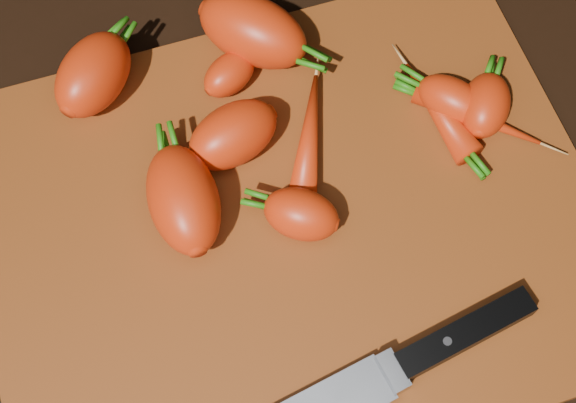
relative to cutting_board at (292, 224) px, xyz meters
name	(u,v)px	position (x,y,z in m)	size (l,w,h in m)	color
ground	(292,229)	(0.00, 0.00, -0.01)	(2.00, 2.00, 0.01)	black
cutting_board	(292,224)	(0.00, 0.00, 0.00)	(0.50, 0.40, 0.01)	brown
carrot_0	(93,74)	(-0.12, 0.17, 0.03)	(0.08, 0.05, 0.05)	red
carrot_1	(301,214)	(0.01, 0.00, 0.03)	(0.06, 0.04, 0.04)	red
carrot_2	(253,30)	(0.02, 0.17, 0.04)	(0.10, 0.06, 0.06)	red
carrot_3	(183,199)	(-0.08, 0.03, 0.03)	(0.10, 0.06, 0.06)	red
carrot_4	(233,135)	(-0.03, 0.08, 0.03)	(0.08, 0.05, 0.05)	red
carrot_5	(229,74)	(-0.01, 0.14, 0.02)	(0.05, 0.03, 0.03)	red
carrot_6	(452,100)	(0.16, 0.06, 0.02)	(0.06, 0.04, 0.04)	red
carrot_7	(309,134)	(0.04, 0.07, 0.02)	(0.12, 0.02, 0.02)	red
carrot_8	(477,117)	(0.18, 0.04, 0.02)	(0.11, 0.02, 0.02)	red
carrot_9	(437,109)	(0.15, 0.05, 0.02)	(0.10, 0.03, 0.03)	red
carrot_10	(485,105)	(0.19, 0.04, 0.03)	(0.06, 0.04, 0.04)	red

